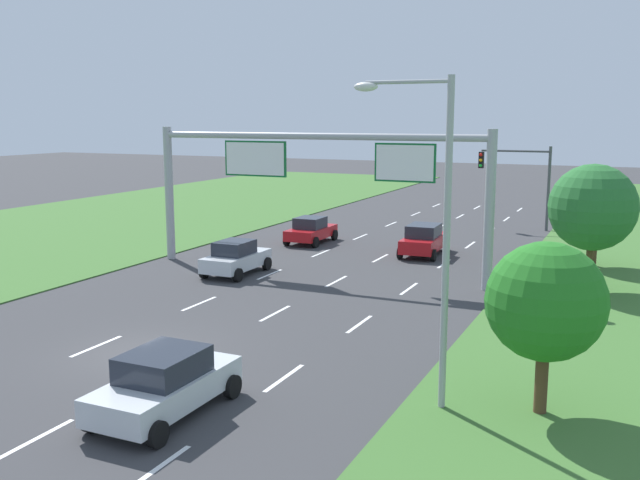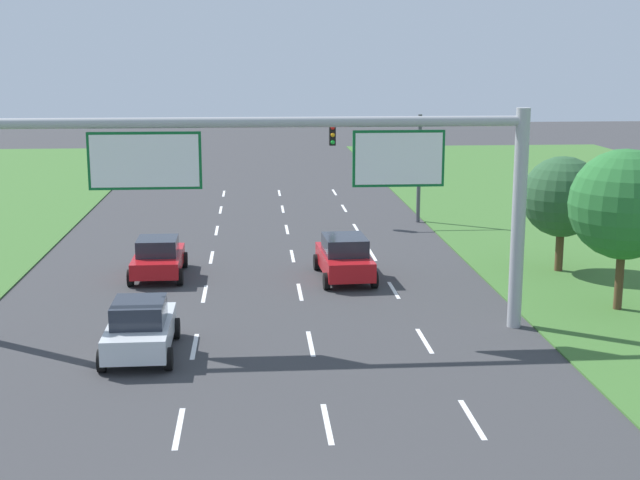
{
  "view_description": "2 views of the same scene",
  "coord_description": "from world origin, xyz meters",
  "views": [
    {
      "loc": [
        14.39,
        -17.53,
        7.49
      ],
      "look_at": [
        0.99,
        11.85,
        1.91
      ],
      "focal_mm": 40.0,
      "sensor_mm": 36.0,
      "label": 1
    },
    {
      "loc": [
        0.07,
        -13.74,
        8.61
      ],
      "look_at": [
        2.25,
        14.82,
        2.62
      ],
      "focal_mm": 50.0,
      "sensor_mm": 36.0,
      "label": 2
    }
  ],
  "objects": [
    {
      "name": "roadside_tree_far",
      "position": [
        12.31,
        20.3,
        3.06
      ],
      "size": [
        3.21,
        3.21,
        4.68
      ],
      "color": "#513823",
      "rests_on": "ground_plane"
    },
    {
      "name": "sign_gantry",
      "position": [
        0.09,
        13.23,
        4.89
      ],
      "size": [
        17.24,
        0.44,
        7.0
      ],
      "color": "#9EA0A5",
      "rests_on": "ground_plane"
    },
    {
      "name": "car_lead_silver",
      "position": [
        3.6,
        19.87,
        0.86
      ],
      "size": [
        2.2,
        4.31,
        1.7
      ],
      "rotation": [
        0.0,
        0.0,
        0.05
      ],
      "color": "red",
      "rests_on": "ground_plane"
    },
    {
      "name": "lane_dashes_slip",
      "position": [
        5.25,
        12.0,
        0.0
      ],
      "size": [
        0.14,
        62.4,
        0.01
      ],
      "color": "white",
      "rests_on": "ground_plane"
    },
    {
      "name": "car_near_red",
      "position": [
        -3.26,
        11.38,
        0.81
      ],
      "size": [
        2.07,
        3.94,
        1.65
      ],
      "rotation": [
        0.0,
        0.0,
        0.01
      ],
      "color": "silver",
      "rests_on": "ground_plane"
    },
    {
      "name": "traffic_light_mast",
      "position": [
        6.72,
        31.44,
        3.87
      ],
      "size": [
        4.76,
        0.49,
        5.6
      ],
      "color": "#47494F",
      "rests_on": "ground_plane"
    },
    {
      "name": "lane_dashes_inner_right",
      "position": [
        1.75,
        12.0,
        0.0
      ],
      "size": [
        0.14,
        62.4,
        0.01
      ],
      "color": "white",
      "rests_on": "ground_plane"
    },
    {
      "name": "roadside_tree_mid",
      "position": [
        12.47,
        14.76,
        3.68
      ],
      "size": [
        3.72,
        3.72,
        5.55
      ],
      "color": "#513823",
      "rests_on": "ground_plane"
    },
    {
      "name": "lane_dashes_inner_left",
      "position": [
        -1.75,
        12.0,
        0.0
      ],
      "size": [
        0.14,
        62.4,
        0.01
      ],
      "color": "white",
      "rests_on": "ground_plane"
    },
    {
      "name": "car_far_ahead",
      "position": [
        -3.68,
        20.75,
        0.78
      ],
      "size": [
        2.11,
        3.99,
        1.57
      ],
      "rotation": [
        0.0,
        0.0,
        0.01
      ],
      "color": "red",
      "rests_on": "ground_plane"
    }
  ]
}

